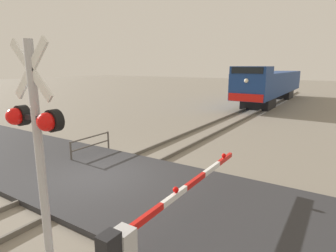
{
  "coord_description": "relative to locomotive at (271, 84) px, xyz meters",
  "views": [
    {
      "loc": [
        7.01,
        -6.52,
        3.99
      ],
      "look_at": [
        0.88,
        3.05,
        1.52
      ],
      "focal_mm": 29.78,
      "sensor_mm": 36.0,
      "label": 1
    }
  ],
  "objects": [
    {
      "name": "crossing_signal",
      "position": [
        2.93,
        -29.27,
        0.74
      ],
      "size": [
        1.18,
        0.33,
        4.41
      ],
      "color": "#ADADB2",
      "rests_on": "ground_plane"
    },
    {
      "name": "rail_track_left",
      "position": [
        -0.72,
        -25.23,
        -1.96
      ],
      "size": [
        0.08,
        80.0,
        0.15
      ],
      "primitive_type": "cube",
      "color": "#59544C",
      "rests_on": "ground_plane"
    },
    {
      "name": "locomotive",
      "position": [
        0.0,
        0.0,
        0.0
      ],
      "size": [
        3.06,
        18.64,
        3.94
      ],
      "color": "black",
      "rests_on": "ground_plane"
    },
    {
      "name": "guard_railing",
      "position": [
        -2.29,
        -23.6,
        -1.42
      ],
      "size": [
        0.08,
        2.23,
        0.95
      ],
      "color": "#4C4742",
      "rests_on": "ground_plane"
    },
    {
      "name": "ground_plane",
      "position": [
        0.0,
        -25.23,
        -2.03
      ],
      "size": [
        160.0,
        160.0,
        0.0
      ],
      "primitive_type": "plane",
      "color": "gray"
    },
    {
      "name": "road_surface",
      "position": [
        0.0,
        -25.23,
        -1.95
      ],
      "size": [
        36.0,
        5.17,
        0.17
      ],
      "primitive_type": "cube",
      "color": "#2D2D30",
      "rests_on": "ground_plane"
    },
    {
      "name": "crossing_gate",
      "position": [
        3.96,
        -27.72,
        -1.23
      ],
      "size": [
        0.36,
        5.89,
        1.28
      ],
      "color": "silver",
      "rests_on": "ground_plane"
    },
    {
      "name": "rail_track_right",
      "position": [
        0.72,
        -25.23,
        -1.96
      ],
      "size": [
        0.08,
        80.0,
        0.15
      ],
      "primitive_type": "cube",
      "color": "#59544C",
      "rests_on": "ground_plane"
    }
  ]
}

